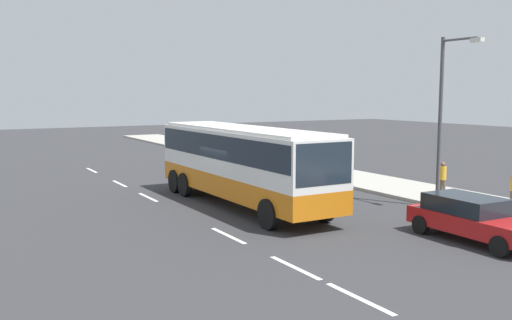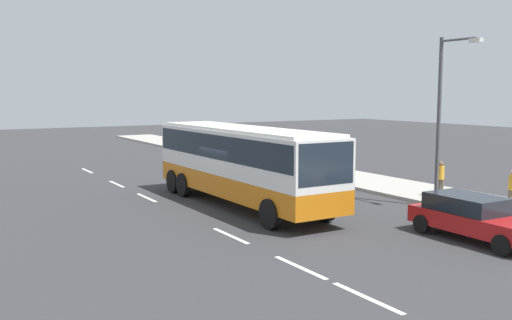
{
  "view_description": "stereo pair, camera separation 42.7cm",
  "coord_description": "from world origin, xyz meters",
  "px_view_note": "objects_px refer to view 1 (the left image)",
  "views": [
    {
      "loc": [
        21.15,
        -11.06,
        4.79
      ],
      "look_at": [
        1.16,
        0.33,
        2.07
      ],
      "focal_mm": 39.96,
      "sensor_mm": 36.0,
      "label": 1
    },
    {
      "loc": [
        20.94,
        -11.43,
        4.79
      ],
      "look_at": [
        1.16,
        0.33,
        2.07
      ],
      "focal_mm": 39.96,
      "sensor_mm": 36.0,
      "label": 2
    }
  ],
  "objects_px": {
    "coach_bus": "(242,157)",
    "street_lamp": "(445,109)",
    "pedestrian_near_curb": "(443,177)",
    "car_red_compact": "(472,218)"
  },
  "relations": [
    {
      "from": "car_red_compact",
      "to": "street_lamp",
      "type": "bearing_deg",
      "value": 143.85
    },
    {
      "from": "coach_bus",
      "to": "street_lamp",
      "type": "xyz_separation_m",
      "value": [
        4.48,
        7.03,
        2.07
      ]
    },
    {
      "from": "car_red_compact",
      "to": "street_lamp",
      "type": "xyz_separation_m",
      "value": [
        -4.24,
        3.23,
        3.39
      ]
    },
    {
      "from": "coach_bus",
      "to": "car_red_compact",
      "type": "bearing_deg",
      "value": 23.24
    },
    {
      "from": "car_red_compact",
      "to": "street_lamp",
      "type": "distance_m",
      "value": 6.31
    },
    {
      "from": "coach_bus",
      "to": "pedestrian_near_curb",
      "type": "distance_m",
      "value": 9.06
    },
    {
      "from": "street_lamp",
      "to": "coach_bus",
      "type": "bearing_deg",
      "value": -122.5
    },
    {
      "from": "coach_bus",
      "to": "pedestrian_near_curb",
      "type": "height_order",
      "value": "coach_bus"
    },
    {
      "from": "coach_bus",
      "to": "car_red_compact",
      "type": "relative_size",
      "value": 2.55
    },
    {
      "from": "pedestrian_near_curb",
      "to": "street_lamp",
      "type": "distance_m",
      "value": 3.57
    }
  ]
}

